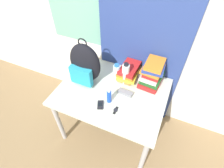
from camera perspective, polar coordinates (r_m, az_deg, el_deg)
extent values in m
plane|color=#8C704C|center=(2.23, -4.72, -22.60)|extent=(12.00, 12.00, 0.00)
cube|color=silver|center=(1.87, 6.65, 19.50)|extent=(6.00, 0.05, 2.50)
cube|color=#75B299|center=(1.98, -6.59, 22.71)|extent=(1.10, 0.01, 0.80)
cube|color=navy|center=(1.79, 10.40, 17.82)|extent=(0.93, 0.04, 2.50)
cube|color=beige|center=(1.81, 0.00, -2.54)|extent=(1.10, 0.84, 0.03)
cylinder|color=#B2B2B7|center=(2.11, -16.91, -11.88)|extent=(0.05, 0.05, 0.70)
cylinder|color=#B2B2B7|center=(1.87, 10.18, -22.64)|extent=(0.05, 0.05, 0.70)
cylinder|color=#B2B2B7|center=(2.46, -7.12, 1.13)|extent=(0.05, 0.05, 0.70)
cylinder|color=#B2B2B7|center=(2.26, 15.49, -6.01)|extent=(0.05, 0.05, 0.70)
ellipsoid|color=black|center=(1.79, -8.74, 6.71)|extent=(0.33, 0.17, 0.45)
cube|color=teal|center=(1.79, -10.02, 2.60)|extent=(0.23, 0.06, 0.20)
torus|color=black|center=(1.65, -9.66, 13.11)|extent=(0.10, 0.01, 0.10)
cube|color=olive|center=(1.95, 5.50, 3.00)|extent=(0.17, 0.29, 0.04)
cube|color=yellow|center=(1.92, 5.37, 3.46)|extent=(0.21, 0.29, 0.03)
cube|color=orange|center=(1.91, 5.47, 4.42)|extent=(0.20, 0.28, 0.03)
cube|color=red|center=(1.89, 5.78, 5.26)|extent=(0.18, 0.29, 0.04)
cube|color=red|center=(1.90, 12.42, 0.75)|extent=(0.22, 0.28, 0.05)
cube|color=#1E5623|center=(1.88, 12.98, 2.18)|extent=(0.22, 0.28, 0.05)
cube|color=silver|center=(1.85, 12.71, 3.02)|extent=(0.19, 0.28, 0.03)
cube|color=red|center=(1.82, 13.25, 3.94)|extent=(0.18, 0.23, 0.05)
cube|color=orange|center=(1.80, 13.14, 4.87)|extent=(0.22, 0.25, 0.03)
cube|color=navy|center=(1.77, 13.56, 5.47)|extent=(0.22, 0.23, 0.04)
cube|color=orange|center=(1.75, 13.82, 6.40)|extent=(0.17, 0.24, 0.03)
cylinder|color=silver|center=(1.87, 1.47, 3.86)|extent=(0.08, 0.08, 0.17)
cylinder|color=#286BB7|center=(1.81, 1.53, 6.17)|extent=(0.05, 0.05, 0.02)
cylinder|color=white|center=(1.81, 4.43, 3.31)|extent=(0.08, 0.08, 0.23)
cylinder|color=black|center=(1.73, 4.66, 6.38)|extent=(0.05, 0.05, 0.02)
cylinder|color=blue|center=(1.65, -0.95, -4.11)|extent=(0.04, 0.04, 0.14)
cylinder|color=white|center=(1.59, -0.99, -2.18)|extent=(0.03, 0.03, 0.02)
cube|color=black|center=(1.68, -3.83, -6.82)|extent=(0.09, 0.11, 0.02)
cube|color=black|center=(1.67, -3.85, -6.65)|extent=(0.05, 0.06, 0.00)
cube|color=gray|center=(1.76, 4.39, -2.85)|extent=(0.15, 0.07, 0.04)
cube|color=black|center=(1.64, 1.18, -8.61)|extent=(0.02, 0.09, 0.00)
cylinder|color=#232328|center=(1.64, 1.18, -8.53)|extent=(0.04, 0.04, 0.01)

